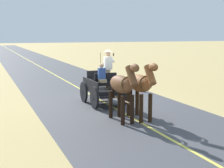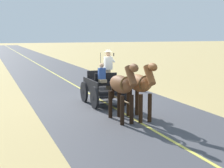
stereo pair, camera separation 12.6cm
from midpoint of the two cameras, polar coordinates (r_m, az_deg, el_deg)
name	(u,v)px [view 1 (the left image)]	position (r m, az deg, el deg)	size (l,w,h in m)	color
ground_plane	(105,103)	(15.49, -1.53, -3.22)	(200.00, 200.00, 0.00)	tan
road_surface	(105,103)	(15.49, -1.53, -3.21)	(6.65, 160.00, 0.01)	#424247
road_centre_stripe	(105,102)	(15.49, -1.53, -3.19)	(0.12, 160.00, 0.00)	#DBCC4C
horse_drawn_carriage	(103,87)	(14.96, -1.80, -0.47)	(1.43, 4.50, 2.50)	black
horse_near_side	(141,85)	(12.27, 4.66, -0.12)	(0.56, 2.13, 2.21)	brown
horse_off_side	(122,86)	(11.96, 1.51, -0.32)	(0.61, 2.13, 2.21)	brown
traffic_cone	(141,87)	(18.44, 4.79, -0.53)	(0.32, 0.32, 0.50)	orange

